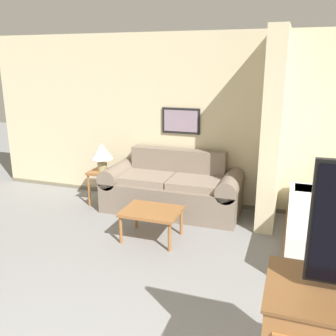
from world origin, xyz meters
The scene contains 6 objects.
wall_back centered at (0.00, 4.39, 1.29)m, with size 7.34×0.16×2.60m.
wall_partition_pillar centered at (1.04, 3.91, 1.30)m, with size 0.24×0.83×2.60m.
couch centered at (-0.34, 3.90, 0.33)m, with size 2.04×0.84×0.89m.
coffee_table centered at (-0.29, 2.91, 0.35)m, with size 0.71×0.56×0.39m.
side_table centered at (-1.46, 3.82, 0.43)m, with size 0.39×0.39×0.54m.
table_lamp centered at (-1.46, 3.82, 0.83)m, with size 0.34×0.34×0.44m.
Camera 1 is at (1.31, -1.13, 2.17)m, focal length 40.00 mm.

